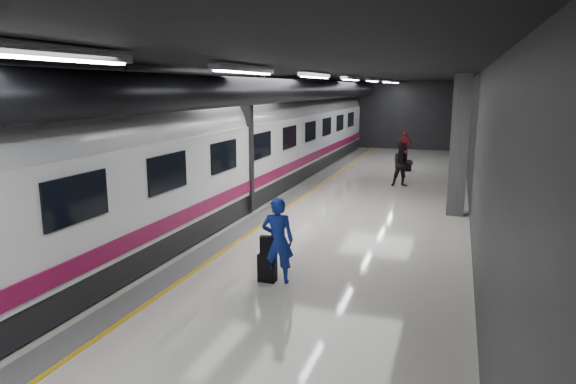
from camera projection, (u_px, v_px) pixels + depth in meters
The scene contains 9 objects.
ground at pixel (304, 218), 16.29m from camera, with size 40.00×40.00×0.00m, color beige.
platform_hall at pixel (304, 104), 16.56m from camera, with size 10.02×40.02×4.51m.
train at pixel (210, 149), 16.88m from camera, with size 3.05×38.00×4.05m.
traveler_main at pixel (278, 240), 10.74m from camera, with size 0.67×0.44×1.85m, color #1937BE.
suitcase_main at pixel (267, 268), 10.90m from camera, with size 0.37×0.24×0.61m, color black.
shoulder_bag at pixel (267, 245), 10.76m from camera, with size 0.30×0.16×0.40m, color black.
traveler_far_a at pixel (402, 165), 21.31m from camera, with size 0.89×0.70×1.84m, color black.
traveler_far_b at pixel (405, 146), 29.21m from camera, with size 0.95×0.39×1.62m, color maroon.
suitcase_far at pixel (407, 166), 25.36m from camera, with size 0.38×0.24×0.55m, color black.
Camera 1 is at (4.49, -15.16, 4.06)m, focal length 32.00 mm.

